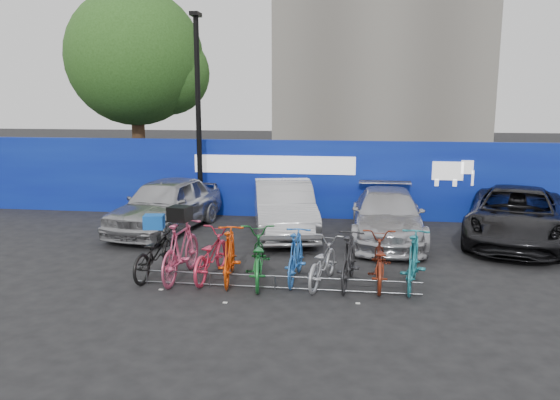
% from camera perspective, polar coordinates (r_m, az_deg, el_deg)
% --- Properties ---
extents(ground, '(100.00, 100.00, 0.00)m').
position_cam_1_polar(ground, '(11.32, -0.09, -8.34)').
color(ground, black).
rests_on(ground, ground).
extents(hoarding, '(22.00, 0.18, 2.40)m').
position_cam_1_polar(hoarding, '(16.84, 2.78, 2.19)').
color(hoarding, navy).
rests_on(hoarding, ground).
extents(tree, '(5.40, 5.20, 7.80)m').
position_cam_1_polar(tree, '(22.29, -14.30, 13.92)').
color(tree, '#382314').
rests_on(tree, ground).
extents(lamppost, '(0.25, 0.50, 6.11)m').
position_cam_1_polar(lamppost, '(16.67, -8.53, 9.14)').
color(lamppost, black).
rests_on(lamppost, ground).
extents(bike_rack, '(5.60, 0.03, 0.30)m').
position_cam_1_polar(bike_rack, '(10.70, -0.54, -8.55)').
color(bike_rack, '#595B60').
rests_on(bike_rack, ground).
extents(car_0, '(2.49, 4.65, 1.50)m').
position_cam_1_polar(car_0, '(15.54, -11.85, -0.44)').
color(car_0, '#A3A4A7').
rests_on(car_0, ground).
extents(car_1, '(2.40, 4.59, 1.44)m').
position_cam_1_polar(car_1, '(14.85, 0.41, -0.85)').
color(car_1, '#A8A9AD').
rests_on(car_1, ground).
extents(car_2, '(1.86, 4.49, 1.30)m').
position_cam_1_polar(car_2, '(14.51, 11.15, -1.61)').
color(car_2, '#B3B3B8').
rests_on(car_2, ground).
extents(car_3, '(3.64, 5.49, 1.40)m').
position_cam_1_polar(car_3, '(15.27, 23.46, -1.49)').
color(car_3, black).
rests_on(car_3, ground).
extents(bike_0, '(0.87, 1.98, 1.01)m').
position_cam_1_polar(bike_0, '(11.75, -12.89, -5.32)').
color(bike_0, black).
rests_on(bike_0, ground).
extents(bike_1, '(0.68, 2.06, 1.22)m').
position_cam_1_polar(bike_1, '(11.40, -10.31, -5.16)').
color(bike_1, '#D34C74').
rests_on(bike_1, ground).
extents(bike_2, '(0.82, 1.95, 1.00)m').
position_cam_1_polar(bike_2, '(11.40, -7.24, -5.65)').
color(bike_2, '#D42B4C').
rests_on(bike_2, ground).
extents(bike_3, '(0.75, 1.90, 1.11)m').
position_cam_1_polar(bike_3, '(11.14, -5.29, -5.71)').
color(bike_3, '#E7440A').
rests_on(bike_3, ground).
extents(bike_4, '(1.01, 2.10, 1.06)m').
position_cam_1_polar(bike_4, '(11.05, -2.38, -5.94)').
color(bike_4, '#196829').
rests_on(bike_4, ground).
extents(bike_5, '(0.58, 1.79, 1.06)m').
position_cam_1_polar(bike_5, '(11.11, 1.65, -5.82)').
color(bike_5, blue).
rests_on(bike_5, ground).
extents(bike_6, '(0.98, 1.84, 0.92)m').
position_cam_1_polar(bike_6, '(10.95, 4.42, -6.51)').
color(bike_6, '#999A9F').
rests_on(bike_6, ground).
extents(bike_7, '(0.71, 1.84, 1.08)m').
position_cam_1_polar(bike_7, '(10.91, 7.19, -6.18)').
color(bike_7, '#232325').
rests_on(bike_7, ground).
extents(bike_8, '(0.70, 1.92, 1.00)m').
position_cam_1_polar(bike_8, '(11.08, 10.27, -6.22)').
color(bike_8, maroon).
rests_on(bike_8, ground).
extents(bike_9, '(0.86, 1.95, 1.13)m').
position_cam_1_polar(bike_9, '(11.01, 13.76, -6.10)').
color(bike_9, '#207580').
rests_on(bike_9, ground).
extents(cargo_crate, '(0.45, 0.37, 0.29)m').
position_cam_1_polar(cargo_crate, '(11.59, -13.03, -2.24)').
color(cargo_crate, '#104CAC').
rests_on(cargo_crate, bike_0).
extents(cargo_topcase, '(0.47, 0.44, 0.30)m').
position_cam_1_polar(cargo_topcase, '(11.21, -10.44, -1.42)').
color(cargo_topcase, black).
rests_on(cargo_topcase, bike_1).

